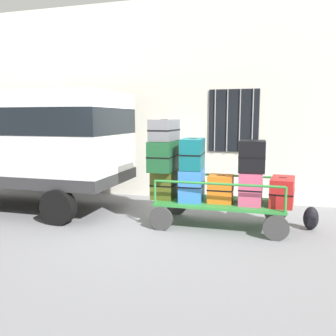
# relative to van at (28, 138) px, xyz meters

# --- Properties ---
(ground_plane) EXTENTS (40.00, 40.00, 0.00)m
(ground_plane) POSITION_rel_van_xyz_m (3.26, -0.58, -1.62)
(ground_plane) COLOR gray
(building_wall) EXTENTS (12.00, 0.38, 5.00)m
(building_wall) POSITION_rel_van_xyz_m (3.26, 2.05, 0.88)
(building_wall) COLOR silver
(building_wall) RESTS_ON ground
(van) EXTENTS (4.44, 2.21, 2.62)m
(van) POSITION_rel_van_xyz_m (0.00, 0.00, 0.00)
(van) COLOR white
(van) RESTS_ON ground
(luggage_cart) EXTENTS (2.47, 1.17, 0.49)m
(luggage_cart) POSITION_rel_van_xyz_m (4.45, -0.27, -1.22)
(luggage_cart) COLOR #2D8438
(luggage_cart) RESTS_ON ground
(cart_railing) EXTENTS (2.35, 1.04, 0.45)m
(cart_railing) POSITION_rel_van_xyz_m (4.45, -0.27, -0.76)
(cart_railing) COLOR #2D8438
(cart_railing) RESTS_ON luggage_cart
(suitcase_left_bottom) EXTENTS (0.45, 0.63, 0.57)m
(suitcase_left_bottom) POSITION_rel_van_xyz_m (3.34, -0.24, -0.85)
(suitcase_left_bottom) COLOR #4C5119
(suitcase_left_bottom) RESTS_ON luggage_cart
(suitcase_left_middle) EXTENTS (0.48, 0.97, 0.57)m
(suitcase_left_middle) POSITION_rel_van_xyz_m (3.34, -0.30, -0.28)
(suitcase_left_middle) COLOR #194C28
(suitcase_left_middle) RESTS_ON suitcase_left_bottom
(suitcase_left_top) EXTENTS (0.40, 0.90, 0.41)m
(suitcase_left_top) POSITION_rel_van_xyz_m (3.34, -0.28, 0.21)
(suitcase_left_top) COLOR slate
(suitcase_left_top) RESTS_ON suitcase_left_middle
(suitcase_midleft_bottom) EXTENTS (0.49, 0.75, 0.61)m
(suitcase_midleft_bottom) POSITION_rel_van_xyz_m (3.90, -0.29, -0.83)
(suitcase_midleft_bottom) COLOR #3372C6
(suitcase_midleft_bottom) RESTS_ON luggage_cart
(suitcase_midleft_middle) EXTENTS (0.46, 0.83, 0.58)m
(suitcase_midleft_middle) POSITION_rel_van_xyz_m (3.90, -0.25, -0.23)
(suitcase_midleft_middle) COLOR #0F5960
(suitcase_midleft_middle) RESTS_ON suitcase_midleft_bottom
(suitcase_center_bottom) EXTENTS (0.47, 0.48, 0.51)m
(suitcase_center_bottom) POSITION_rel_van_xyz_m (4.45, -0.31, -0.88)
(suitcase_center_bottom) COLOR orange
(suitcase_center_bottom) RESTS_ON luggage_cart
(suitcase_midright_bottom) EXTENTS (0.42, 0.72, 0.60)m
(suitcase_midright_bottom) POSITION_rel_van_xyz_m (5.01, -0.26, -0.83)
(suitcase_midright_bottom) COLOR #CC4C72
(suitcase_midright_bottom) RESTS_ON luggage_cart
(suitcase_midright_middle) EXTENTS (0.50, 0.62, 0.58)m
(suitcase_midright_middle) POSITION_rel_van_xyz_m (5.01, -0.26, -0.25)
(suitcase_midright_middle) COLOR black
(suitcase_midright_middle) RESTS_ON suitcase_midright_bottom
(suitcase_right_bottom) EXTENTS (0.47, 0.79, 0.51)m
(suitcase_right_bottom) POSITION_rel_van_xyz_m (5.56, -0.25, -0.88)
(suitcase_right_bottom) COLOR #B21E1E
(suitcase_right_bottom) RESTS_ON luggage_cart
(backpack) EXTENTS (0.27, 0.22, 0.44)m
(backpack) POSITION_rel_van_xyz_m (6.10, -0.03, -1.40)
(backpack) COLOR black
(backpack) RESTS_ON ground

